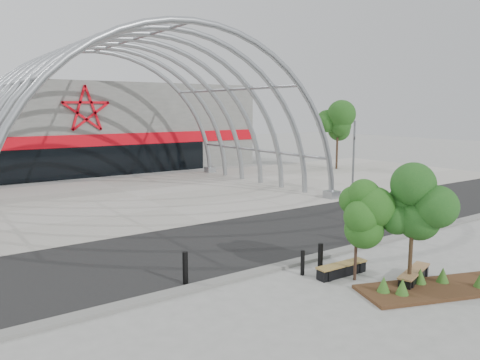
% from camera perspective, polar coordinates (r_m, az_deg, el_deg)
% --- Properties ---
extents(ground, '(140.00, 140.00, 0.00)m').
position_cam_1_polar(ground, '(18.33, 7.30, -9.64)').
color(ground, gray).
rests_on(ground, ground).
extents(road, '(140.00, 7.00, 0.02)m').
position_cam_1_polar(road, '(20.92, 0.79, -7.20)').
color(road, black).
rests_on(road, ground).
extents(forecourt, '(60.00, 17.00, 0.04)m').
position_cam_1_polar(forecourt, '(31.19, -12.22, -2.04)').
color(forecourt, '#A7A398').
rests_on(forecourt, ground).
extents(kerb, '(60.00, 0.50, 0.12)m').
position_cam_1_polar(kerb, '(18.14, 7.84, -9.65)').
color(kerb, slate).
rests_on(kerb, ground).
extents(arena_building, '(34.00, 15.24, 8.00)m').
position_cam_1_polar(arena_building, '(47.77, -20.84, 6.08)').
color(arena_building, slate).
rests_on(arena_building, ground).
extents(vault_canopy, '(20.80, 15.80, 20.36)m').
position_cam_1_polar(vault_canopy, '(31.20, -12.22, -2.05)').
color(vault_canopy, '#979CA0').
rests_on(vault_canopy, ground).
extents(planting_bed, '(6.02, 3.65, 0.61)m').
position_cam_1_polar(planting_bed, '(16.72, 23.59, -11.64)').
color(planting_bed, '#3B2617').
rests_on(planting_bed, ground).
extents(signal_pole, '(0.38, 0.68, 4.93)m').
position_cam_1_polar(signal_pole, '(32.47, 13.68, 2.89)').
color(signal_pole, slate).
rests_on(signal_pole, ground).
extents(street_tree_0, '(1.41, 1.41, 3.21)m').
position_cam_1_polar(street_tree_0, '(16.02, 14.10, -3.97)').
color(street_tree_0, black).
rests_on(street_tree_0, ground).
extents(street_tree_1, '(1.59, 1.59, 3.77)m').
position_cam_1_polar(street_tree_1, '(15.85, 20.37, -2.93)').
color(street_tree_1, '#322312').
rests_on(street_tree_1, ground).
extents(bench_0, '(2.08, 0.52, 0.43)m').
position_cam_1_polar(bench_0, '(16.90, 12.29, -10.63)').
color(bench_0, black).
rests_on(bench_0, ground).
extents(bench_1, '(2.12, 1.07, 0.44)m').
position_cam_1_polar(bench_1, '(16.92, 20.43, -10.97)').
color(bench_1, black).
rests_on(bench_1, ground).
extents(bollard_0, '(0.18, 0.18, 1.12)m').
position_cam_1_polar(bollard_0, '(15.72, -6.68, -10.64)').
color(bollard_0, black).
rests_on(bollard_0, ground).
extents(bollard_1, '(0.14, 0.14, 0.89)m').
position_cam_1_polar(bollard_1, '(16.64, 7.64, -9.96)').
color(bollard_1, black).
rests_on(bollard_1, ground).
extents(bollard_2, '(0.18, 0.18, 1.10)m').
position_cam_1_polar(bollard_2, '(16.81, 9.77, -9.43)').
color(bollard_2, black).
rests_on(bollard_2, ground).
extents(bollard_3, '(0.17, 0.17, 1.07)m').
position_cam_1_polar(bollard_3, '(20.92, 15.22, -6.03)').
color(bollard_3, black).
rests_on(bollard_3, ground).
extents(bollard_4, '(0.18, 0.18, 1.13)m').
position_cam_1_polar(bollard_4, '(20.78, 14.44, -6.01)').
color(bollard_4, black).
rests_on(bollard_4, ground).
extents(bg_tree_1, '(2.70, 2.70, 5.91)m').
position_cam_1_polar(bg_tree_1, '(45.01, 11.84, 6.66)').
color(bg_tree_1, '#2F2014').
rests_on(bg_tree_1, ground).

